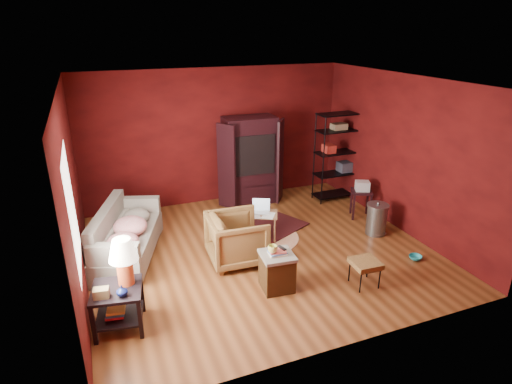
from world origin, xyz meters
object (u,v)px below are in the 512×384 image
side_table (120,276)px  wire_shelving (338,153)px  sofa (125,236)px  armchair (237,236)px  laptop_desk (261,216)px  hamper (277,271)px  tv_armoire (250,159)px

side_table → wire_shelving: size_ratio=0.63×
sofa → wire_shelving: bearing=-55.6°
armchair → laptop_desk: (0.65, 0.58, 0.00)m
hamper → laptop_desk: laptop_desk is taller
sofa → hamper: 2.58m
armchair → tv_armoire: size_ratio=0.48×
armchair → side_table: size_ratio=0.74×
armchair → hamper: armchair is taller
hamper → wire_shelving: size_ratio=0.34×
side_table → laptop_desk: 2.94m
hamper → armchair: bearing=106.6°
armchair → tv_armoire: bearing=-22.5°
hamper → tv_armoire: (0.81, 3.19, 0.66)m
sofa → armchair: size_ratio=2.23×
armchair → side_table: side_table is taller
wire_shelving → side_table: bearing=-151.0°
sofa → side_table: bearing=-164.1°
sofa → side_table: 1.77m
hamper → wire_shelving: (2.61, 2.69, 0.74)m
wire_shelving → armchair: bearing=-149.6°
sofa → armchair: armchair is taller
armchair → wire_shelving: bearing=-55.5°
laptop_desk → armchair: bearing=-113.7°
wire_shelving → hamper: bearing=-134.9°
side_table → wire_shelving: wire_shelving is taller
hamper → laptop_desk: size_ratio=0.90×
armchair → wire_shelving: size_ratio=0.47×
sofa → laptop_desk: sofa is taller
armchair → wire_shelving: 3.43m
sofa → armchair: bearing=-92.9°
sofa → wire_shelving: size_ratio=1.04×
tv_armoire → side_table: bearing=-130.4°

